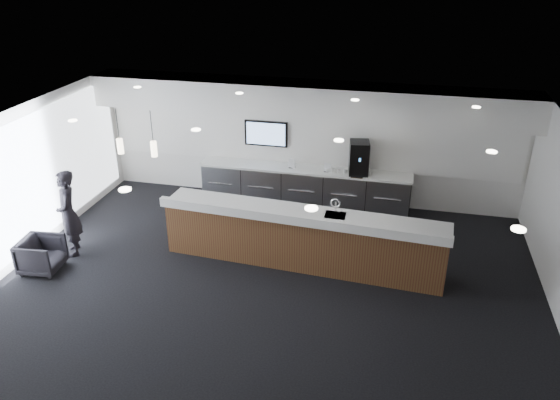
% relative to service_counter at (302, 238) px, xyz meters
% --- Properties ---
extents(ground, '(10.00, 10.00, 0.00)m').
position_rel_service_counter_xyz_m(ground, '(-0.46, -0.98, -0.57)').
color(ground, black).
rests_on(ground, ground).
extents(ceiling, '(10.00, 8.00, 0.02)m').
position_rel_service_counter_xyz_m(ceiling, '(-0.46, -0.98, 2.43)').
color(ceiling, black).
rests_on(ceiling, back_wall).
extents(back_wall, '(10.00, 0.02, 3.00)m').
position_rel_service_counter_xyz_m(back_wall, '(-0.46, 3.02, 0.93)').
color(back_wall, white).
rests_on(back_wall, ground).
extents(left_wall, '(0.02, 8.00, 3.00)m').
position_rel_service_counter_xyz_m(left_wall, '(-5.46, -0.98, 0.93)').
color(left_wall, white).
rests_on(left_wall, ground).
extents(soffit_bulkhead, '(10.00, 0.90, 0.70)m').
position_rel_service_counter_xyz_m(soffit_bulkhead, '(-0.46, 2.57, 2.08)').
color(soffit_bulkhead, white).
rests_on(soffit_bulkhead, back_wall).
extents(alcove_panel, '(9.80, 0.06, 1.40)m').
position_rel_service_counter_xyz_m(alcove_panel, '(-0.46, 2.99, 1.03)').
color(alcove_panel, white).
rests_on(alcove_panel, back_wall).
extents(window_blinds_wall, '(0.04, 7.36, 2.55)m').
position_rel_service_counter_xyz_m(window_blinds_wall, '(-5.42, -0.98, 0.93)').
color(window_blinds_wall, silver).
rests_on(window_blinds_wall, left_wall).
extents(back_credenza, '(5.06, 0.66, 0.95)m').
position_rel_service_counter_xyz_m(back_credenza, '(-0.46, 2.66, -0.10)').
color(back_credenza, gray).
rests_on(back_credenza, ground).
extents(wall_tv, '(1.05, 0.08, 0.62)m').
position_rel_service_counter_xyz_m(wall_tv, '(-1.46, 2.93, 1.08)').
color(wall_tv, black).
rests_on(wall_tv, back_wall).
extents(pendant_left, '(0.12, 0.12, 0.30)m').
position_rel_service_counter_xyz_m(pendant_left, '(-2.86, -0.18, 1.68)').
color(pendant_left, beige).
rests_on(pendant_left, ceiling).
extents(pendant_right, '(0.12, 0.12, 0.30)m').
position_rel_service_counter_xyz_m(pendant_right, '(-3.56, -0.18, 1.68)').
color(pendant_right, beige).
rests_on(pendant_right, ceiling).
extents(ceiling_can_lights, '(7.00, 5.00, 0.02)m').
position_rel_service_counter_xyz_m(ceiling_can_lights, '(-0.46, -0.98, 2.40)').
color(ceiling_can_lights, white).
rests_on(ceiling_can_lights, ceiling).
extents(service_counter, '(5.61, 1.29, 1.49)m').
position_rel_service_counter_xyz_m(service_counter, '(0.00, 0.00, 0.00)').
color(service_counter, '#552D1C').
rests_on(service_counter, ground).
extents(coffee_machine, '(0.51, 0.60, 0.77)m').
position_rel_service_counter_xyz_m(coffee_machine, '(0.81, 2.64, 0.76)').
color(coffee_machine, black).
rests_on(coffee_machine, back_credenza).
extents(info_sign_left, '(0.17, 0.07, 0.23)m').
position_rel_service_counter_xyz_m(info_sign_left, '(-0.75, 2.60, 0.49)').
color(info_sign_left, silver).
rests_on(info_sign_left, back_credenza).
extents(info_sign_right, '(0.16, 0.05, 0.21)m').
position_rel_service_counter_xyz_m(info_sign_right, '(0.10, 2.55, 0.48)').
color(info_sign_right, silver).
rests_on(info_sign_right, back_credenza).
extents(armchair, '(0.82, 0.80, 0.68)m').
position_rel_service_counter_xyz_m(armchair, '(-4.86, -1.38, -0.23)').
color(armchair, black).
rests_on(armchair, ground).
extents(lounge_guest, '(0.72, 0.79, 1.80)m').
position_rel_service_counter_xyz_m(lounge_guest, '(-4.64, -0.64, 0.33)').
color(lounge_guest, black).
rests_on(lounge_guest, ground).
extents(cup_0, '(0.10, 0.10, 0.10)m').
position_rel_service_counter_xyz_m(cup_0, '(1.08, 2.56, 0.42)').
color(cup_0, white).
rests_on(cup_0, back_credenza).
extents(cup_1, '(0.14, 0.14, 0.10)m').
position_rel_service_counter_xyz_m(cup_1, '(0.94, 2.56, 0.42)').
color(cup_1, white).
rests_on(cup_1, back_credenza).
extents(cup_2, '(0.13, 0.13, 0.10)m').
position_rel_service_counter_xyz_m(cup_2, '(0.80, 2.56, 0.42)').
color(cup_2, white).
rests_on(cup_2, back_credenza).
extents(cup_3, '(0.13, 0.13, 0.10)m').
position_rel_service_counter_xyz_m(cup_3, '(0.66, 2.56, 0.42)').
color(cup_3, white).
rests_on(cup_3, back_credenza).
extents(cup_4, '(0.14, 0.14, 0.10)m').
position_rel_service_counter_xyz_m(cup_4, '(0.52, 2.56, 0.42)').
color(cup_4, white).
rests_on(cup_4, back_credenza).
extents(cup_5, '(0.11, 0.11, 0.10)m').
position_rel_service_counter_xyz_m(cup_5, '(0.38, 2.56, 0.42)').
color(cup_5, white).
rests_on(cup_5, back_credenza).
extents(cup_6, '(0.14, 0.14, 0.10)m').
position_rel_service_counter_xyz_m(cup_6, '(0.24, 2.56, 0.42)').
color(cup_6, white).
rests_on(cup_6, back_credenza).
extents(cup_7, '(0.12, 0.12, 0.10)m').
position_rel_service_counter_xyz_m(cup_7, '(0.10, 2.56, 0.42)').
color(cup_7, white).
rests_on(cup_7, back_credenza).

